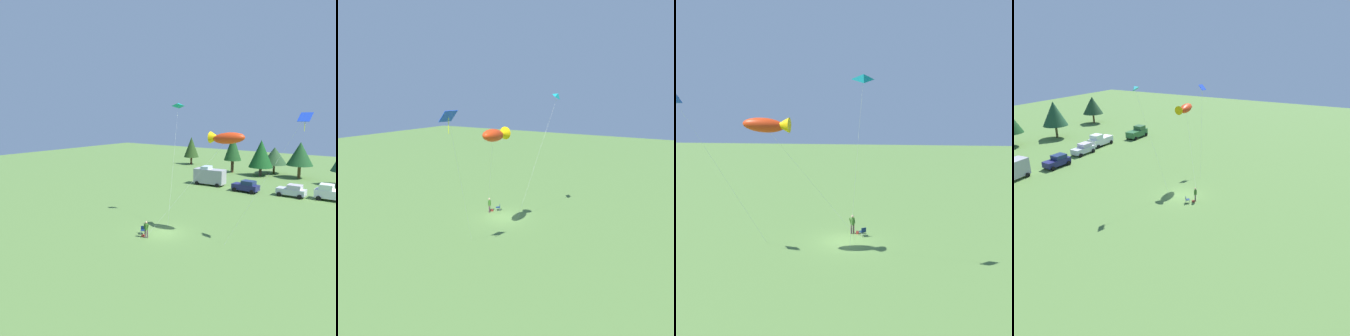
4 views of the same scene
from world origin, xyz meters
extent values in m
plane|color=#537939|center=(0.00, 0.00, 0.00)|extent=(160.00, 160.00, 0.00)
cylinder|color=#54353F|center=(-0.41, -2.15, 0.42)|extent=(0.14, 0.14, 0.85)
cylinder|color=#54353F|center=(-0.61, -2.23, 0.42)|extent=(0.14, 0.14, 0.85)
cylinder|color=#366921|center=(-0.51, -2.19, 1.16)|extent=(0.45, 0.45, 0.62)
sphere|color=tan|center=(-0.51, -2.19, 1.62)|extent=(0.24, 0.24, 0.24)
cylinder|color=#366921|center=(-0.30, -2.17, 1.19)|extent=(0.23, 0.17, 0.56)
cylinder|color=#366921|center=(-0.67, -2.32, 1.19)|extent=(0.19, 0.15, 0.56)
cube|color=#10244C|center=(-1.45, -1.60, 0.42)|extent=(0.67, 0.67, 0.04)
cube|color=#10244C|center=(-1.58, -1.42, 0.62)|extent=(0.42, 0.31, 0.40)
cylinder|color=#A5A8AD|center=(-1.16, -1.65, 0.21)|extent=(0.03, 0.03, 0.42)
cylinder|color=#A5A8AD|center=(-1.50, -1.89, 0.21)|extent=(0.03, 0.03, 0.42)
cylinder|color=#A5A8AD|center=(-1.40, -1.30, 0.21)|extent=(0.03, 0.03, 0.42)
cylinder|color=#A5A8AD|center=(-1.74, -1.54, 0.21)|extent=(0.03, 0.03, 0.42)
cube|color=#A8352A|center=(-0.97, -2.16, 0.11)|extent=(0.26, 0.34, 0.22)
ellipsoid|color=red|center=(5.96, 2.68, 10.10)|extent=(3.43, 1.71, 1.39)
cone|color=#E8B809|center=(4.52, 2.68, 10.10)|extent=(1.12, 1.18, 1.18)
sphere|color=yellow|center=(6.84, 3.05, 10.23)|extent=(0.29, 0.29, 0.29)
cylinder|color=silver|center=(2.71, 0.10, 5.05)|extent=(6.51, 5.18, 10.10)
cylinder|color=#4C3823|center=(-0.53, -2.48, 0.00)|extent=(0.04, 0.04, 0.01)
cylinder|color=silver|center=(9.71, 2.07, 6.08)|extent=(5.97, 2.85, 12.16)
cylinder|color=#4C3823|center=(6.73, 0.66, 0.00)|extent=(0.04, 0.04, 0.01)
pyramid|color=teal|center=(-1.80, 5.44, 13.46)|extent=(1.32, 1.08, 0.72)
cylinder|color=silver|center=(-1.17, 3.46, 6.65)|extent=(1.21, 3.77, 13.30)
cylinder|color=#4C3823|center=(-0.57, 1.58, 0.00)|extent=(0.04, 0.04, 0.01)
camera|label=1|loc=(19.82, -26.49, 12.39)|focal=35.00mm
camera|label=2|loc=(29.72, 18.32, 13.62)|focal=35.00mm
camera|label=3|loc=(-3.14, 32.10, 11.77)|focal=42.00mm
camera|label=4|loc=(-33.44, -18.60, 18.12)|focal=35.00mm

